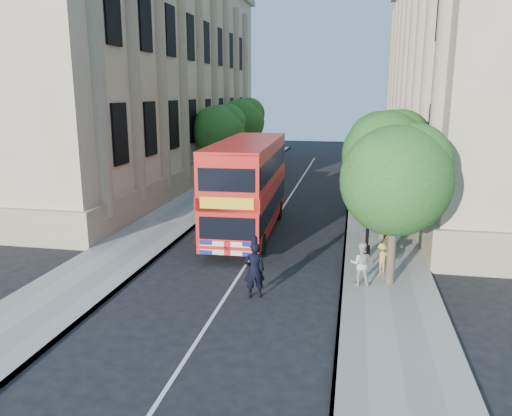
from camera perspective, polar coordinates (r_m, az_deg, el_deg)
The scene contains 17 objects.
ground at distance 17.41m, azimuth -4.19°, elevation -11.12°, with size 120.00×120.00×0.00m, color black.
pavement_right at distance 26.30m, azimuth 13.95°, elevation -2.89°, with size 3.50×80.00×0.12m, color gray.
pavement_left at distance 28.12m, azimuth -10.14°, elevation -1.68°, with size 3.50×80.00×0.12m, color gray.
building_right at distance 40.47m, azimuth 25.63°, elevation 14.51°, with size 12.00×38.00×18.00m, color tan.
building_left at distance 43.30m, azimuth -14.03°, elevation 15.20°, with size 12.00×38.00×18.00m, color tan.
tree_right_near at distance 18.61m, azimuth 15.85°, elevation 3.69°, with size 4.00×4.00×6.08m.
tree_right_mid at distance 24.52m, azimuth 14.83°, elevation 6.38°, with size 4.20×4.20×6.37m.
tree_right_far at distance 30.49m, azimuth 14.16°, elevation 7.41°, with size 4.00×4.00×6.15m.
tree_left_far at distance 38.80m, azimuth -4.22°, elevation 9.09°, with size 4.00×4.00×6.30m.
tree_left_back at distance 46.53m, azimuth -1.59°, elevation 10.11°, with size 4.20×4.20×6.65m.
lamp_post at distance 21.80m, azimuth 12.78°, elevation 0.53°, with size 0.32×0.32×5.16m.
double_decker_bus at distance 25.23m, azimuth -0.92°, elevation 2.74°, with size 3.09×10.26×4.69m.
box_van at distance 32.83m, azimuth -1.66°, elevation 3.06°, with size 2.22×5.11×2.89m.
police_constable at distance 17.71m, azimuth -0.18°, elevation -7.12°, with size 0.74×0.48×2.02m, color black.
woman_pedestrian at distance 18.98m, azimuth 11.87°, elevation -6.23°, with size 0.80×0.62×1.64m, color beige.
child_a at distance 23.18m, azimuth 15.05°, elevation -3.69°, with size 0.58×0.24×0.99m, color orange.
child_b at distance 20.51m, azimuth 14.17°, elevation -5.52°, with size 0.78×0.45×1.20m, color gold.
Camera 1 is at (4.29, -15.29, 7.13)m, focal length 35.00 mm.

